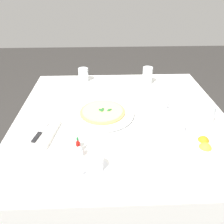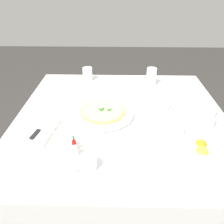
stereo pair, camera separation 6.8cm
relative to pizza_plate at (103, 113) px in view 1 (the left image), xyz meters
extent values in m
plane|color=#33302D|center=(0.00, -0.11, -0.73)|extent=(8.00, 8.00, 0.00)
cube|color=white|center=(0.00, -0.11, -0.02)|extent=(1.19, 1.19, 0.02)
cube|color=white|center=(0.00, -0.69, -0.17)|extent=(1.19, 0.01, 0.28)
cube|color=white|center=(0.00, 0.48, -0.17)|extent=(1.19, 0.01, 0.28)
cube|color=white|center=(0.59, -0.11, -0.17)|extent=(0.01, 1.19, 0.28)
cylinder|color=brown|center=(0.50, -0.61, -0.38)|extent=(0.06, 0.06, 0.70)
cylinder|color=brown|center=(0.50, 0.39, -0.38)|extent=(0.06, 0.06, 0.70)
cylinder|color=white|center=(0.00, 0.00, -0.01)|extent=(0.21, 0.21, 0.01)
cylinder|color=white|center=(0.00, 0.00, 0.00)|extent=(0.35, 0.35, 0.01)
cylinder|color=#DBAD60|center=(0.00, 0.00, 0.01)|extent=(0.25, 0.25, 0.01)
cylinder|color=#F4DB8E|center=(0.00, 0.00, 0.02)|extent=(0.23, 0.23, 0.00)
ellipsoid|color=#2D7533|center=(-0.01, 0.01, 0.02)|extent=(0.04, 0.04, 0.01)
ellipsoid|color=#2D7533|center=(0.00, 0.00, 0.02)|extent=(0.04, 0.03, 0.01)
ellipsoid|color=#2D7533|center=(0.00, -0.04, 0.02)|extent=(0.04, 0.04, 0.01)
cylinder|color=white|center=(-0.18, -0.38, -0.01)|extent=(0.13, 0.13, 0.01)
cylinder|color=white|center=(-0.18, -0.38, 0.03)|extent=(0.08, 0.08, 0.06)
torus|color=white|center=(-0.13, -0.39, 0.03)|extent=(0.04, 0.01, 0.03)
cylinder|color=black|center=(-0.18, -0.38, 0.05)|extent=(0.07, 0.07, 0.00)
cylinder|color=white|center=(-0.42, 0.04, -0.01)|extent=(0.13, 0.13, 0.01)
cylinder|color=white|center=(-0.42, 0.04, 0.02)|extent=(0.08, 0.08, 0.05)
torus|color=white|center=(-0.45, 0.08, 0.03)|extent=(0.03, 0.03, 0.03)
cylinder|color=black|center=(-0.42, 0.04, 0.05)|extent=(0.07, 0.07, 0.00)
cylinder|color=white|center=(0.07, -0.35, -0.01)|extent=(0.13, 0.13, 0.01)
cylinder|color=white|center=(0.07, -0.35, 0.02)|extent=(0.08, 0.08, 0.06)
torus|color=white|center=(0.04, -0.39, 0.03)|extent=(0.02, 0.03, 0.03)
cylinder|color=black|center=(0.07, -0.35, 0.05)|extent=(0.07, 0.07, 0.00)
cylinder|color=white|center=(-0.13, -0.54, 0.05)|extent=(0.07, 0.07, 0.13)
cylinder|color=silver|center=(-0.13, -0.54, 0.02)|extent=(0.06, 0.06, 0.06)
cylinder|color=white|center=(0.42, -0.32, 0.05)|extent=(0.07, 0.07, 0.13)
cylinder|color=silver|center=(0.42, -0.32, 0.02)|extent=(0.06, 0.06, 0.07)
cylinder|color=white|center=(0.48, 0.14, 0.04)|extent=(0.07, 0.07, 0.10)
cylinder|color=silver|center=(0.48, 0.14, 0.03)|extent=(0.06, 0.06, 0.08)
cube|color=white|center=(-0.18, 0.31, 0.00)|extent=(0.24, 0.16, 0.02)
cube|color=silver|center=(-0.13, 0.30, 0.01)|extent=(0.12, 0.04, 0.01)
cube|color=black|center=(-0.22, 0.32, 0.01)|extent=(0.08, 0.03, 0.01)
cylinder|color=white|center=(-0.33, -0.45, 0.01)|extent=(0.15, 0.15, 0.04)
sphere|color=orange|center=(-0.30, -0.46, 0.03)|extent=(0.05, 0.05, 0.05)
sphere|color=yellow|center=(-0.35, -0.45, 0.03)|extent=(0.06, 0.06, 0.06)
cylinder|color=#B7140F|center=(-0.31, 0.11, 0.02)|extent=(0.02, 0.02, 0.05)
cylinder|color=white|center=(-0.31, 0.11, 0.02)|extent=(0.02, 0.02, 0.02)
cone|color=#B7140F|center=(-0.31, 0.11, 0.05)|extent=(0.02, 0.02, 0.02)
cylinder|color=#1E722D|center=(-0.31, 0.11, 0.07)|extent=(0.01, 0.01, 0.01)
cylinder|color=white|center=(-0.28, 0.12, 0.01)|extent=(0.03, 0.03, 0.04)
cylinder|color=white|center=(-0.28, 0.12, 0.00)|extent=(0.02, 0.02, 0.03)
sphere|color=silver|center=(-0.28, 0.12, 0.03)|extent=(0.02, 0.02, 0.02)
cylinder|color=white|center=(-0.34, 0.10, 0.01)|extent=(0.03, 0.03, 0.04)
cylinder|color=#38332D|center=(-0.34, 0.10, 0.00)|extent=(0.02, 0.02, 0.03)
sphere|color=silver|center=(-0.34, 0.10, 0.03)|extent=(0.02, 0.02, 0.02)
camera|label=1|loc=(-1.09, -0.01, 0.68)|focal=36.30mm
camera|label=2|loc=(-1.09, -0.08, 0.68)|focal=36.30mm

